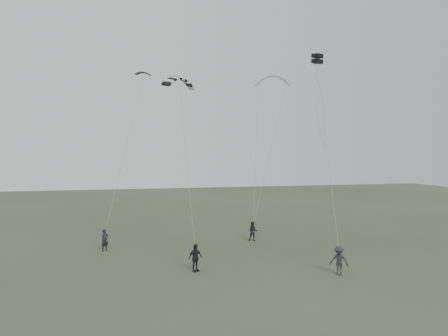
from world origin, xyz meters
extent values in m
plane|color=#39422B|center=(0.00, 0.00, 0.00)|extent=(140.00, 140.00, 0.00)
imported|color=black|center=(-8.36, 7.29, 0.91)|extent=(0.79, 0.73, 1.82)
imported|color=black|center=(4.78, 8.14, 0.89)|extent=(1.04, 0.93, 1.78)
imported|color=black|center=(-2.27, -0.69, 0.94)|extent=(1.19, 0.91, 1.88)
imported|color=#29282E|center=(6.81, -3.94, 0.97)|extent=(1.41, 1.37, 1.94)
camera|label=1|loc=(-7.72, -29.82, 8.12)|focal=35.00mm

